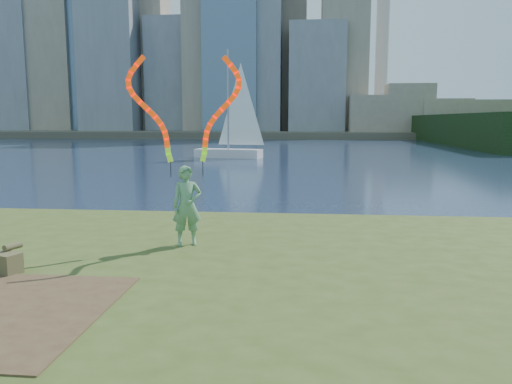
# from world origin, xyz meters

# --- Properties ---
(ground) EXTENTS (320.00, 320.00, 0.00)m
(ground) POSITION_xyz_m (0.00, 0.00, 0.00)
(ground) COLOR #18253D
(ground) RESTS_ON ground
(grassy_knoll) EXTENTS (20.00, 18.00, 0.80)m
(grassy_knoll) POSITION_xyz_m (0.00, -2.30, 0.34)
(grassy_knoll) COLOR #3A4A1A
(grassy_knoll) RESTS_ON ground
(far_shore) EXTENTS (320.00, 40.00, 1.20)m
(far_shore) POSITION_xyz_m (0.00, 95.00, 0.60)
(far_shore) COLOR #504B3A
(far_shore) RESTS_ON ground
(woman_with_ribbons) EXTENTS (1.93, 0.70, 3.95)m
(woman_with_ribbons) POSITION_xyz_m (-0.36, 0.50, 2.22)
(woman_with_ribbons) COLOR #106A1E
(woman_with_ribbons) RESTS_ON grassy_knoll
(canvas_bag) EXTENTS (0.54, 0.61, 0.44)m
(canvas_bag) POSITION_xyz_m (-2.82, -1.61, 0.98)
(canvas_bag) COLOR #4D4927
(canvas_bag) RESTS_ON grassy_knoll
(sailboat) EXTENTS (6.13, 2.86, 9.20)m
(sailboat) POSITION_xyz_m (-4.34, 33.77, 1.58)
(sailboat) COLOR silver
(sailboat) RESTS_ON ground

